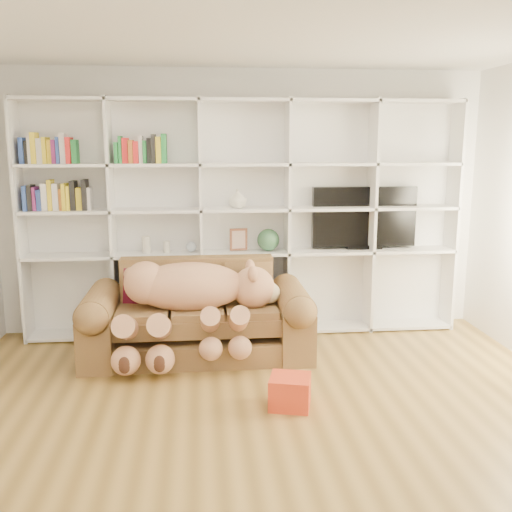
{
  "coord_description": "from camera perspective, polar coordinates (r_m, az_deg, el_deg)",
  "views": [
    {
      "loc": [
        -0.46,
        -3.44,
        1.97
      ],
      "look_at": [
        0.05,
        1.63,
        0.95
      ],
      "focal_mm": 40.0,
      "sensor_mm": 36.0,
      "label": 1
    }
  ],
  "objects": [
    {
      "name": "sofa",
      "position": [
        5.39,
        -5.82,
        -6.43
      ],
      "size": [
        2.08,
        0.9,
        0.87
      ],
      "color": "brown",
      "rests_on": "floor"
    },
    {
      "name": "gift_box",
      "position": [
        4.43,
        3.42,
        -13.39
      ],
      "size": [
        0.36,
        0.35,
        0.24
      ],
      "primitive_type": "cube",
      "rotation": [
        0.0,
        0.0,
        -0.26
      ],
      "color": "red",
      "rests_on": "floor"
    },
    {
      "name": "figurine_short",
      "position": [
        5.85,
        -8.92,
        0.9
      ],
      "size": [
        0.08,
        0.08,
        0.12
      ],
      "primitive_type": "cylinder",
      "rotation": [
        0.0,
        0.0,
        -0.08
      ],
      "color": "beige",
      "rests_on": "bookshelf"
    },
    {
      "name": "throw_pillow",
      "position": [
        5.48,
        -11.17,
        -3.12
      ],
      "size": [
        0.39,
        0.26,
        0.38
      ],
      "primitive_type": "cube",
      "rotation": [
        -0.24,
        0.0,
        -0.16
      ],
      "color": "#560E1F",
      "rests_on": "sofa"
    },
    {
      "name": "wall_front",
      "position": [
        1.21,
        18.74,
        -19.88
      ],
      "size": [
        5.0,
        0.02,
        2.7
      ],
      "primitive_type": "cube",
      "color": "white",
      "rests_on": "floor"
    },
    {
      "name": "snow_globe",
      "position": [
        5.84,
        -6.5,
        0.93
      ],
      "size": [
        0.11,
        0.11,
        0.11
      ],
      "primitive_type": "sphere",
      "color": "silver",
      "rests_on": "bookshelf"
    },
    {
      "name": "floor",
      "position": [
        3.99,
        1.74,
        -18.26
      ],
      "size": [
        5.0,
        5.0,
        0.0
      ],
      "primitive_type": "plane",
      "color": "brown",
      "rests_on": "ground"
    },
    {
      "name": "picture_frame",
      "position": [
        5.84,
        -1.76,
        1.66
      ],
      "size": [
        0.18,
        0.05,
        0.23
      ],
      "primitive_type": "cube",
      "rotation": [
        0.0,
        0.0,
        0.14
      ],
      "color": "brown",
      "rests_on": "bookshelf"
    },
    {
      "name": "wall_back",
      "position": [
        5.99,
        -1.31,
        5.39
      ],
      "size": [
        5.0,
        0.02,
        2.7
      ],
      "primitive_type": "cube",
      "color": "white",
      "rests_on": "floor"
    },
    {
      "name": "bookshelf",
      "position": [
        5.84,
        -3.56,
        4.78
      ],
      "size": [
        4.43,
        0.35,
        2.4
      ],
      "color": "white",
      "rests_on": "floor"
    },
    {
      "name": "shelf_vase",
      "position": [
        5.78,
        -1.85,
        5.78
      ],
      "size": [
        0.22,
        0.22,
        0.19
      ],
      "primitive_type": "imported",
      "rotation": [
        0.0,
        0.0,
        -0.25
      ],
      "color": "silver",
      "rests_on": "bookshelf"
    },
    {
      "name": "teddy_bear",
      "position": [
        5.15,
        -6.58,
        -4.16
      ],
      "size": [
        1.5,
        0.84,
        0.87
      ],
      "rotation": [
        0.0,
        0.0,
        -0.11
      ],
      "color": "tan",
      "rests_on": "sofa"
    },
    {
      "name": "tv",
      "position": [
        6.09,
        10.75,
        3.74
      ],
      "size": [
        1.1,
        0.18,
        0.65
      ],
      "color": "black",
      "rests_on": "bookshelf"
    },
    {
      "name": "figurine_tall",
      "position": [
        5.86,
        -10.92,
        1.1
      ],
      "size": [
        0.1,
        0.1,
        0.17
      ],
      "primitive_type": "cylinder",
      "rotation": [
        0.0,
        0.0,
        -0.16
      ],
      "color": "beige",
      "rests_on": "bookshelf"
    },
    {
      "name": "ceiling",
      "position": [
        3.54,
        2.02,
        23.24
      ],
      "size": [
        5.0,
        5.0,
        0.0
      ],
      "primitive_type": "plane",
      "rotation": [
        3.14,
        0.0,
        0.0
      ],
      "color": "white",
      "rests_on": "wall_back"
    },
    {
      "name": "green_vase",
      "position": [
        5.87,
        1.23,
        1.62
      ],
      "size": [
        0.23,
        0.23,
        0.23
      ],
      "primitive_type": "sphere",
      "color": "#31603E",
      "rests_on": "bookshelf"
    }
  ]
}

